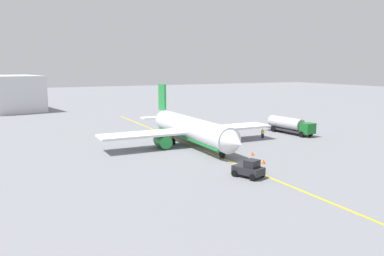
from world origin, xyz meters
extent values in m
plane|color=slate|center=(0.00, 0.00, 0.00)|extent=(400.00, 400.00, 0.00)
cylinder|color=white|center=(0.00, 0.00, 2.88)|extent=(23.82, 3.81, 3.76)
cube|color=#238C3D|center=(0.00, 0.00, 1.85)|extent=(22.49, 3.13, 1.05)
cone|color=white|center=(13.23, -0.03, 2.88)|extent=(3.31, 3.62, 3.61)
cone|color=white|center=(-13.89, 0.03, 3.26)|extent=(4.64, 3.21, 3.20)
cube|color=#238C3D|center=(-13.23, 0.03, 7.16)|extent=(3.20, 0.37, 5.20)
cube|color=white|center=(-13.23, 0.03, 3.28)|extent=(2.42, 8.40, 0.24)
cube|color=white|center=(-1.00, 0.00, 2.41)|extent=(4.86, 30.77, 0.36)
cylinder|color=#238C3D|center=(-0.19, 5.20, 1.16)|extent=(3.20, 2.11, 2.10)
cylinder|color=#238C3D|center=(-0.21, -5.20, 1.16)|extent=(3.20, 2.11, 2.10)
cylinder|color=#4C4C51|center=(9.92, -0.02, 1.15)|extent=(0.24, 0.24, 1.20)
cylinder|color=black|center=(9.92, -0.02, 0.55)|extent=(1.10, 0.40, 1.10)
cylinder|color=#4C4C51|center=(-1.99, 2.60, 1.15)|extent=(0.24, 0.24, 1.20)
cylinder|color=black|center=(-1.99, 2.60, 0.55)|extent=(1.10, 0.40, 1.10)
cylinder|color=#4C4C51|center=(-2.01, -2.60, 1.15)|extent=(0.24, 0.24, 1.20)
cylinder|color=black|center=(-2.01, -2.60, 0.55)|extent=(1.10, 0.40, 1.10)
cube|color=#2D2D33|center=(-2.42, 22.58, 0.70)|extent=(10.98, 3.59, 0.30)
cube|color=#196B28|center=(2.54, 23.09, 1.65)|extent=(2.23, 2.59, 2.00)
cube|color=black|center=(3.44, 23.18, 2.05)|extent=(0.36, 2.01, 0.90)
cylinder|color=silver|center=(-3.02, 22.52, 2.00)|extent=(8.17, 3.10, 2.30)
cylinder|color=black|center=(2.01, 24.29, 0.55)|extent=(1.13, 0.46, 1.10)
cylinder|color=black|center=(2.27, 21.81, 0.55)|extent=(1.13, 0.46, 1.10)
cylinder|color=black|center=(-5.33, 23.54, 0.55)|extent=(1.13, 0.46, 1.10)
cylinder|color=black|center=(-5.07, 21.06, 0.55)|extent=(1.13, 0.46, 1.10)
cube|color=#232328|center=(19.62, -2.16, 0.85)|extent=(4.07, 3.13, 0.90)
cube|color=black|center=(20.08, -1.99, 1.75)|extent=(1.87, 1.99, 0.90)
cylinder|color=black|center=(18.75, -3.55, 0.40)|extent=(0.85, 0.56, 0.80)
cylinder|color=black|center=(18.05, -1.68, 0.40)|extent=(0.85, 0.56, 0.80)
cylinder|color=black|center=(21.18, -2.64, 0.40)|extent=(0.85, 0.56, 0.80)
cylinder|color=black|center=(20.48, -0.77, 0.40)|extent=(0.85, 0.56, 0.80)
cube|color=navy|center=(-0.27, 14.77, 0.42)|extent=(0.46, 0.35, 0.85)
cube|color=yellow|center=(-0.27, 14.77, 1.15)|extent=(0.54, 0.40, 0.60)
sphere|color=tan|center=(-0.27, 14.77, 1.59)|extent=(0.24, 0.24, 0.24)
cone|color=#F2590F|center=(10.54, 4.88, 0.30)|extent=(0.54, 0.54, 0.60)
cone|color=#F2590F|center=(15.31, 3.32, 0.33)|extent=(0.59, 0.59, 0.65)
cube|color=silver|center=(-70.42, -25.85, 5.27)|extent=(25.16, 18.93, 10.53)
cube|color=yellow|center=(0.00, 0.00, 0.01)|extent=(86.54, 0.47, 0.01)
camera|label=1|loc=(56.54, -28.00, 13.15)|focal=35.81mm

